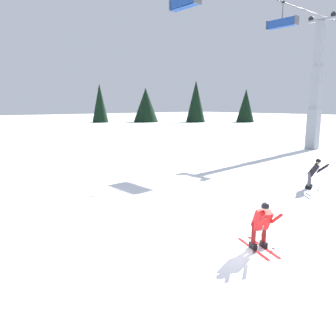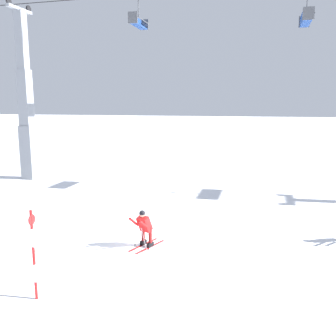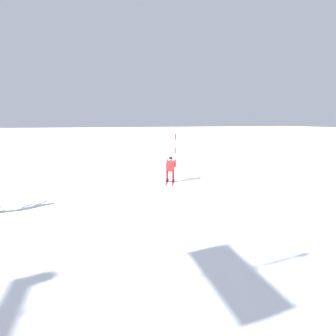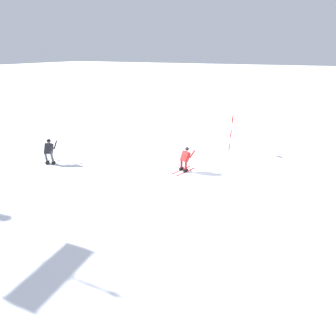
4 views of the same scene
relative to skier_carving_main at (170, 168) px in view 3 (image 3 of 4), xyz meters
name	(u,v)px [view 3 (image 3 of 4)]	position (x,y,z in m)	size (l,w,h in m)	color
ground_plane	(177,184)	(-0.14, 0.70, -0.80)	(260.00, 260.00, 0.00)	white
skier_carving_main	(170,168)	(0.00, 0.00, 0.00)	(1.08, 1.63, 1.52)	red
trail_marker_pole	(175,149)	(-1.70, -4.11, 0.52)	(0.07, 0.28, 2.47)	red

